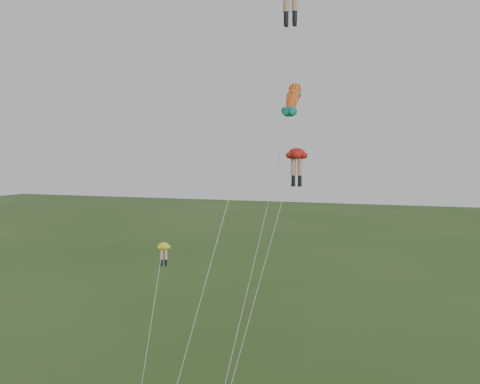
% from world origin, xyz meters
% --- Properties ---
extents(legs_kite_red_mid, '(2.83, 9.06, 15.32)m').
position_xyz_m(legs_kite_red_mid, '(2.98, 7.20, 14.52)').
color(legs_kite_red_mid, red).
rests_on(legs_kite_red_mid, ground).
extents(legs_kite_yellow, '(2.48, 7.45, 9.69)m').
position_xyz_m(legs_kite_yellow, '(-4.48, 4.82, 8.76)').
color(legs_kite_yellow, yellow).
rests_on(legs_kite_yellow, ground).
extents(fish_kite, '(1.21, 14.72, 19.85)m').
position_xyz_m(fish_kite, '(1.88, 10.58, 18.49)').
color(fish_kite, '#FFA220').
rests_on(fish_kite, ground).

